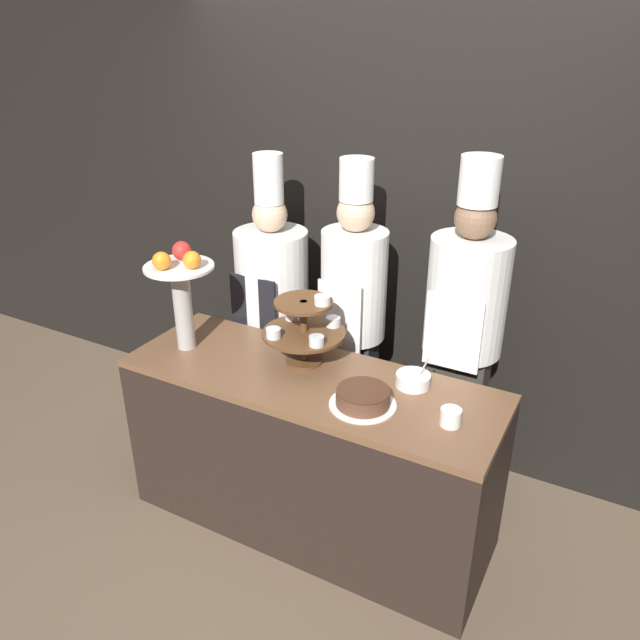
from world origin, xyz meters
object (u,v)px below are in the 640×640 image
object	(u,v)px
cake_round	(363,398)
chef_left	(273,302)
fruit_pedestal	(181,285)
chef_center_right	(463,329)
chef_center_left	(353,310)
cup_white	(451,417)
serving_bowl_far	(413,380)
tiered_stand	(304,327)

from	to	relation	value
cake_round	chef_left	xyz separation A→B (m)	(-0.86, 0.64, 0.01)
fruit_pedestal	cake_round	distance (m)	1.05
chef_center_right	chef_center_left	bearing A→B (deg)	-180.00
cup_white	serving_bowl_far	world-z (taller)	serving_bowl_far
fruit_pedestal	chef_center_left	size ratio (longest dim) A/B	0.30
serving_bowl_far	chef_left	xyz separation A→B (m)	(-0.99, 0.38, 0.02)
cup_white	chef_left	xyz separation A→B (m)	(-1.24, 0.60, 0.01)
fruit_pedestal	cup_white	size ratio (longest dim) A/B	6.07
cake_round	chef_center_right	xyz separation A→B (m)	(0.23, 0.64, 0.11)
cup_white	serving_bowl_far	bearing A→B (deg)	138.83
cake_round	cup_white	distance (m)	0.38
chef_center_left	tiered_stand	bearing A→B (deg)	-96.34
tiered_stand	chef_center_right	size ratio (longest dim) A/B	0.22
cake_round	chef_center_right	world-z (taller)	chef_center_right
tiered_stand	chef_left	distance (m)	0.64
tiered_stand	chef_center_left	world-z (taller)	chef_center_left
fruit_pedestal	serving_bowl_far	world-z (taller)	fruit_pedestal
tiered_stand	chef_center_left	xyz separation A→B (m)	(0.05, 0.43, -0.07)
chef_left	cake_round	bearing A→B (deg)	-36.54
fruit_pedestal	chef_left	distance (m)	0.66
cup_white	chef_center_right	distance (m)	0.62
chef_left	chef_center_right	bearing A→B (deg)	0.00
serving_bowl_far	chef_left	size ratio (longest dim) A/B	0.09
chef_left	chef_center_right	world-z (taller)	chef_center_right
tiered_stand	chef_center_right	bearing A→B (deg)	33.95
chef_center_right	cup_white	bearing A→B (deg)	-76.79
cup_white	chef_center_left	bearing A→B (deg)	140.81
chef_center_left	chef_center_right	size ratio (longest dim) A/B	0.96
cake_round	chef_center_left	distance (m)	0.74
cake_round	serving_bowl_far	distance (m)	0.29
cake_round	chef_left	bearing A→B (deg)	143.46
tiered_stand	chef_left	size ratio (longest dim) A/B	0.23
cake_round	chef_center_left	size ratio (longest dim) A/B	0.16
cake_round	chef_center_left	bearing A→B (deg)	119.27
tiered_stand	fruit_pedestal	bearing A→B (deg)	-166.09
cup_white	serving_bowl_far	distance (m)	0.32
fruit_pedestal	chef_center_left	world-z (taller)	chef_center_left
tiered_stand	serving_bowl_far	world-z (taller)	tiered_stand
cake_round	chef_center_left	xyz separation A→B (m)	(-0.36, 0.64, 0.08)
fruit_pedestal	cup_white	xyz separation A→B (m)	(1.38, -0.02, -0.30)
chef_center_left	chef_center_right	distance (m)	0.59
cake_round	serving_bowl_far	world-z (taller)	serving_bowl_far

